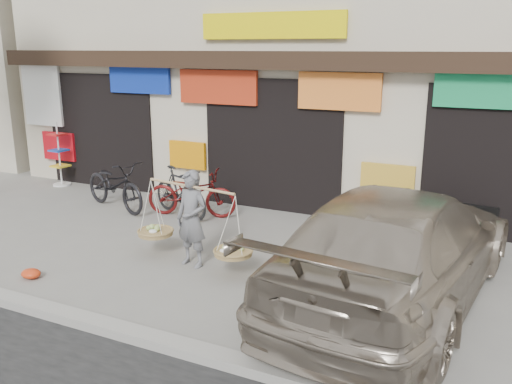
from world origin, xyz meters
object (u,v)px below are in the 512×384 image
at_px(street_vendor, 192,223).
at_px(display_rack, 60,160).
at_px(bike_1, 180,192).
at_px(bike_2, 191,193).
at_px(suv, 399,246).
at_px(bike_0, 115,185).

bearing_deg(street_vendor, display_rack, 161.08).
relative_size(bike_1, bike_2, 0.90).
relative_size(street_vendor, bike_1, 1.28).
bearing_deg(bike_1, suv, -91.88).
bearing_deg(street_vendor, bike_0, 156.79).
bearing_deg(display_rack, street_vendor, -27.30).
distance_m(bike_0, bike_2, 1.74).
xyz_separation_m(bike_0, bike_1, (1.49, 0.19, -0.03)).
bearing_deg(suv, street_vendor, 9.32).
relative_size(street_vendor, bike_2, 1.16).
distance_m(street_vendor, bike_2, 2.59).
bearing_deg(bike_1, display_rack, 99.15).
bearing_deg(display_rack, suv, -17.46).
height_order(street_vendor, bike_1, street_vendor).
relative_size(bike_1, display_rack, 1.06).
relative_size(bike_2, suv, 0.33).
distance_m(bike_0, bike_1, 1.51).
relative_size(bike_0, display_rack, 1.28).
height_order(suv, display_rack, display_rack).
height_order(bike_0, bike_2, bike_0).
distance_m(street_vendor, suv, 3.10).
relative_size(suv, display_rack, 3.57).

